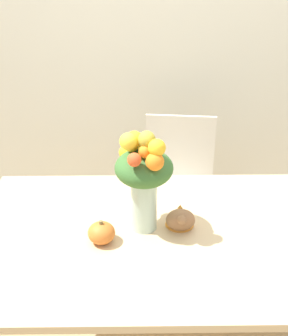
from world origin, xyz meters
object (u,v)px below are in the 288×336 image
at_px(flower_vase, 144,174).
at_px(dining_chair_near_window, 178,193).
at_px(pumpkin, 101,233).
at_px(turkey_figurine, 180,217).

xyz_separation_m(flower_vase, dining_chair_near_window, (0.21, 0.79, -0.55)).
xyz_separation_m(pumpkin, turkey_figurine, (0.30, 0.10, 0.01)).
relative_size(flower_vase, dining_chair_near_window, 0.48).
bearing_deg(turkey_figurine, dining_chair_near_window, 85.39).
xyz_separation_m(flower_vase, turkey_figurine, (0.14, 0.00, -0.19)).
bearing_deg(pumpkin, flower_vase, 30.17).
bearing_deg(turkey_figurine, pumpkin, -162.42).
xyz_separation_m(flower_vase, pumpkin, (-0.16, -0.09, -0.20)).
bearing_deg(pumpkin, turkey_figurine, 17.58).
relative_size(turkey_figurine, dining_chair_near_window, 0.17).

